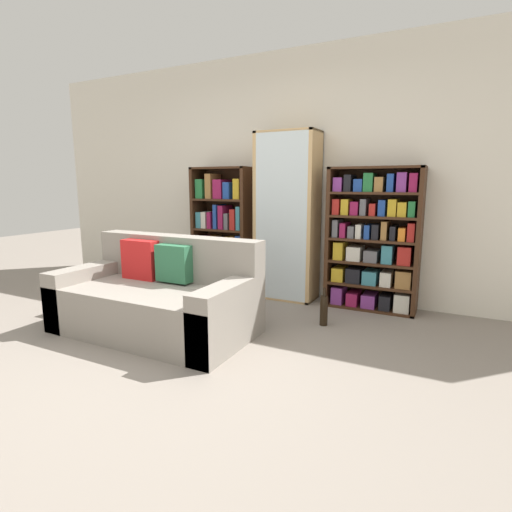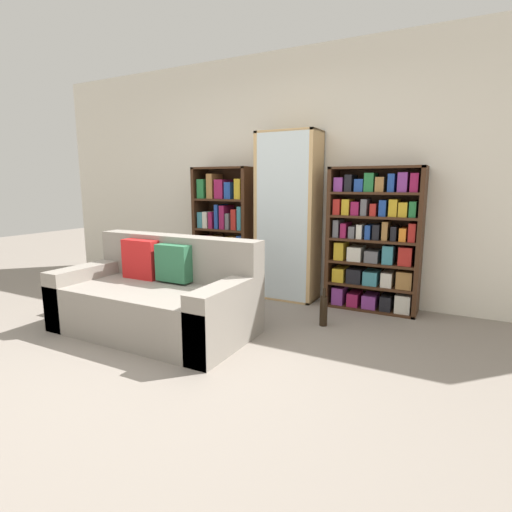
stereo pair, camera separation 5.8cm
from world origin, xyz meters
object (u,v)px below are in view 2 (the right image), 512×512
at_px(bookshelf_left, 225,232).
at_px(bookshelf_right, 374,241).
at_px(display_cabinet, 288,217).
at_px(wine_bottle, 324,310).
at_px(couch, 157,298).

distance_m(bookshelf_left, bookshelf_right, 1.76).
bearing_deg(bookshelf_left, bookshelf_right, -0.03).
distance_m(display_cabinet, wine_bottle, 1.22).
xyz_separation_m(bookshelf_left, bookshelf_right, (1.76, -0.00, -0.00)).
height_order(couch, bookshelf_left, bookshelf_left).
xyz_separation_m(couch, wine_bottle, (1.26, 0.77, -0.14)).
bearing_deg(display_cabinet, couch, -112.53).
xyz_separation_m(couch, bookshelf_left, (-0.22, 1.48, 0.42)).
height_order(bookshelf_left, display_cabinet, display_cabinet).
relative_size(bookshelf_left, bookshelf_right, 1.02).
bearing_deg(wine_bottle, display_cabinet, 133.31).
bearing_deg(bookshelf_right, display_cabinet, -179.01).
bearing_deg(couch, wine_bottle, 31.36).
distance_m(couch, wine_bottle, 1.48).
height_order(bookshelf_right, wine_bottle, bookshelf_right).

